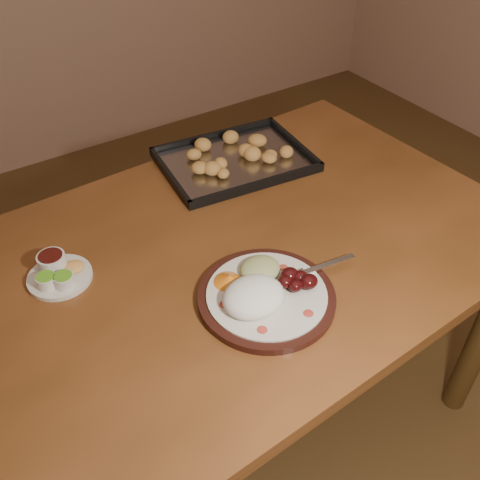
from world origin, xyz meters
TOP-DOWN VIEW (x-y plane):
  - ground at (0.00, 0.00)m, footprint 4.00×4.00m
  - dining_table at (-0.24, 0.10)m, footprint 1.54×0.97m
  - dinner_plate at (-0.24, -0.08)m, footprint 0.38×0.29m
  - condiment_saucer at (-0.58, 0.23)m, footprint 0.14×0.14m
  - baking_tray at (0.01, 0.41)m, footprint 0.44×0.35m

SIDE VIEW (x-z plane):
  - ground at x=0.00m, z-range 0.00..0.00m
  - dining_table at x=-0.24m, z-range 0.28..1.03m
  - baking_tray at x=0.01m, z-range 0.74..0.79m
  - condiment_saucer at x=-0.58m, z-range 0.74..0.79m
  - dinner_plate at x=-0.24m, z-range 0.74..0.81m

